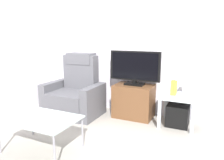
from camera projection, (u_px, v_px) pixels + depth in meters
The scene contains 13 objects.
ground_plane at pixel (106, 135), 3.15m from camera, with size 6.40×6.40×0.00m, color #9E998E.
wall_back at pixel (134, 41), 3.89m from camera, with size 6.40×0.06×2.60m, color silver.
wall_side at pixel (4, 41), 3.66m from camera, with size 0.06×4.48×2.60m, color silver.
tv_stand at pixel (134, 101), 3.80m from camera, with size 0.66×0.44×0.57m.
television at pixel (135, 67), 3.70m from camera, with size 0.87×0.20×0.58m.
recliner_armchair at pixel (75, 93), 3.97m from camera, with size 0.98×0.78×1.08m.
side_table at pixel (179, 100), 3.41m from camera, with size 0.54×0.54×0.49m.
subwoofer_box at pixel (178, 115), 3.46m from camera, with size 0.33×0.33×0.33m, color black.
book_leftmost at pixel (173, 88), 3.40m from camera, with size 0.05×0.11×0.23m, color gold.
book_middle at pixel (175, 88), 3.38m from camera, with size 0.03×0.11×0.22m, color gold.
game_console at pixel (186, 88), 3.34m from camera, with size 0.07×0.20×0.24m, color white.
coffee_table at pixel (41, 120), 2.68m from camera, with size 0.90×0.60×0.42m.
cell_phone at pixel (41, 117), 2.70m from camera, with size 0.07×0.15×0.01m, color #B7B7BC.
Camera 1 is at (1.31, -2.61, 1.41)m, focal length 35.33 mm.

